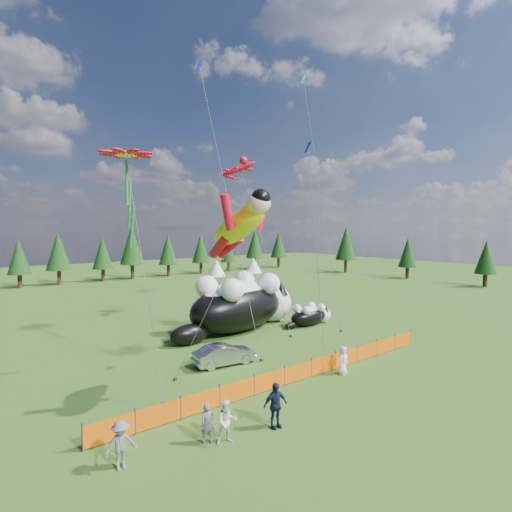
{
  "coord_description": "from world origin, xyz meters",
  "views": [
    {
      "loc": [
        -14.66,
        -18.13,
        8.24
      ],
      "look_at": [
        2.57,
        4.0,
        6.28
      ],
      "focal_mm": 28.0,
      "sensor_mm": 36.0,
      "label": 1
    }
  ],
  "objects": [
    {
      "name": "ground",
      "position": [
        0.0,
        0.0,
        0.0
      ],
      "size": [
        160.0,
        160.0,
        0.0
      ],
      "primitive_type": "plane",
      "color": "#103409",
      "rests_on": "ground"
    },
    {
      "name": "safety_fence",
      "position": [
        0.0,
        -3.0,
        0.5
      ],
      "size": [
        22.06,
        0.06,
        1.1
      ],
      "color": "#262626",
      "rests_on": "ground"
    },
    {
      "name": "tree_line",
      "position": [
        0.0,
        45.0,
        4.0
      ],
      "size": [
        90.0,
        4.0,
        8.0
      ],
      "primitive_type": null,
      "color": "black",
      "rests_on": "ground"
    },
    {
      "name": "festival_tents",
      "position": [
        11.0,
        40.0,
        1.4
      ],
      "size": [
        50.0,
        3.2,
        2.8
      ],
      "primitive_type": null,
      "color": "white",
      "rests_on": "ground"
    },
    {
      "name": "cat_large",
      "position": [
        4.15,
        7.81,
        2.18
      ],
      "size": [
        12.58,
        6.3,
        4.58
      ],
      "rotation": [
        0.0,
        0.0,
        0.21
      ],
      "color": "black",
      "rests_on": "ground"
    },
    {
      "name": "cat_small",
      "position": [
        9.61,
        5.47,
        0.87
      ],
      "size": [
        5.08,
        1.86,
        1.84
      ],
      "rotation": [
        0.0,
        0.0,
        0.02
      ],
      "color": "black",
      "rests_on": "ground"
    },
    {
      "name": "car",
      "position": [
        -1.66,
        1.65,
        0.63
      ],
      "size": [
        3.99,
        1.85,
        1.27
      ],
      "primitive_type": "imported",
      "rotation": [
        0.0,
        0.0,
        1.43
      ],
      "color": "#AFB0B4",
      "rests_on": "ground"
    },
    {
      "name": "spectator_a",
      "position": [
        -7.03,
        -5.31,
        0.76
      ],
      "size": [
        0.59,
        0.42,
        1.53
      ],
      "primitive_type": "imported",
      "rotation": [
        0.0,
        0.0,
        -0.11
      ],
      "color": "slate",
      "rests_on": "ground"
    },
    {
      "name": "spectator_b",
      "position": [
        -6.45,
        -5.76,
        0.83
      ],
      "size": [
        0.93,
        0.73,
        1.67
      ],
      "primitive_type": "imported",
      "rotation": [
        0.0,
        0.0,
        -0.35
      ],
      "color": "white",
      "rests_on": "ground"
    },
    {
      "name": "spectator_c",
      "position": [
        -4.22,
        -6.01,
        0.95
      ],
      "size": [
        1.18,
        0.72,
        1.9
      ],
      "primitive_type": "imported",
      "rotation": [
        0.0,
        0.0,
        -0.14
      ],
      "color": "#131A35",
      "rests_on": "ground"
    },
    {
      "name": "spectator_d",
      "position": [
        -10.24,
        -4.91,
        0.84
      ],
      "size": [
        1.11,
        0.61,
        1.69
      ],
      "primitive_type": "imported",
      "rotation": [
        0.0,
        0.0,
        -0.04
      ],
      "color": "slate",
      "rests_on": "ground"
    },
    {
      "name": "spectator_e",
      "position": [
        2.76,
        -3.74,
        0.8
      ],
      "size": [
        0.87,
        0.66,
        1.59
      ],
      "primitive_type": "imported",
      "rotation": [
        0.0,
        0.0,
        0.22
      ],
      "color": "white",
      "rests_on": "ground"
    },
    {
      "name": "superhero_kite",
      "position": [
        -3.62,
        -2.59,
        8.33
      ],
      "size": [
        4.23,
        6.09,
        10.63
      ],
      "color": "#FFE80D",
      "rests_on": "ground"
    },
    {
      "name": "gecko_kite",
      "position": [
        8.48,
        14.39,
        14.07
      ],
      "size": [
        5.64,
        13.56,
        17.78
      ],
      "color": "red",
      "rests_on": "ground"
    },
    {
      "name": "flower_kite",
      "position": [
        -6.71,
        3.57,
        12.1
      ],
      "size": [
        4.03,
        6.94,
        13.06
      ],
      "color": "red",
      "rests_on": "ground"
    },
    {
      "name": "diamond_kite_a",
      "position": [
        -0.31,
        6.32,
        18.48
      ],
      "size": [
        1.32,
        6.41,
        20.48
      ],
      "color": "#0B28A8",
      "rests_on": "ground"
    },
    {
      "name": "diamond_kite_b",
      "position": [
        11.74,
        8.51,
        20.74
      ],
      "size": [
        2.64,
        6.93,
        23.08
      ],
      "color": "#0EA997",
      "rests_on": "ground"
    },
    {
      "name": "diamond_kite_c",
      "position": [
        2.39,
        -1.33,
        12.23
      ],
      "size": [
        0.54,
        1.9,
        13.67
      ],
      "color": "#0B28A8",
      "rests_on": "ground"
    }
  ]
}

